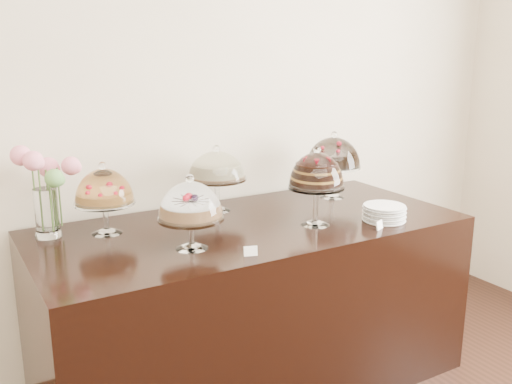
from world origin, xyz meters
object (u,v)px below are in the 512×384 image
cake_stand_choco_layer (317,173)px  cake_stand_cheesecake (217,168)px  cake_stand_dark_choco (333,155)px  cake_stand_fruit_tart (104,190)px  cake_stand_sugar_sponge (190,204)px  display_counter (251,304)px  plate_stack (384,213)px  flower_vase (46,185)px

cake_stand_choco_layer → cake_stand_cheesecake: cake_stand_choco_layer is taller
cake_stand_dark_choco → cake_stand_choco_layer: bearing=-136.3°
cake_stand_fruit_tart → cake_stand_sugar_sponge: bearing=-56.4°
display_counter → cake_stand_sugar_sponge: size_ratio=6.39×
display_counter → cake_stand_cheesecake: bearing=97.2°
cake_stand_dark_choco → plate_stack: cake_stand_dark_choco is taller
cake_stand_dark_choco → plate_stack: size_ratio=1.82×
cake_stand_choco_layer → cake_stand_sugar_sponge: bearing=-179.8°
cake_stand_choco_layer → cake_stand_dark_choco: cake_stand_choco_layer is taller
cake_stand_fruit_tart → plate_stack: 1.43m
cake_stand_sugar_sponge → cake_stand_fruit_tart: bearing=123.6°
cake_stand_dark_choco → flower_vase: flower_vase is taller
cake_stand_dark_choco → cake_stand_cheesecake: bearing=172.8°
display_counter → cake_stand_cheesecake: cake_stand_cheesecake is taller
cake_stand_choco_layer → cake_stand_fruit_tart: cake_stand_choco_layer is taller
cake_stand_sugar_sponge → cake_stand_fruit_tart: (-0.27, 0.41, 0.01)m
display_counter → cake_stand_fruit_tart: 0.98m
cake_stand_dark_choco → flower_vase: bearing=176.2°
display_counter → plate_stack: (0.63, -0.31, 0.49)m
plate_stack → cake_stand_dark_choco: bearing=83.1°
cake_stand_cheesecake → cake_stand_dark_choco: cake_stand_dark_choco is taller
cake_stand_cheesecake → display_counter: bearing=-82.8°
cake_stand_cheesecake → plate_stack: (0.67, -0.61, -0.20)m
display_counter → flower_vase: (-0.93, 0.32, 0.70)m
flower_vase → cake_stand_fruit_tart: bearing=-21.7°
cake_stand_cheesecake → flower_vase: size_ratio=0.83×
cake_stand_sugar_sponge → cake_stand_choco_layer: (0.69, 0.00, 0.06)m
cake_stand_choco_layer → cake_stand_dark_choco: 0.57m
cake_stand_fruit_tart → plate_stack: (1.31, -0.53, -0.18)m
plate_stack → cake_stand_sugar_sponge: bearing=173.3°
flower_vase → cake_stand_sugar_sponge: bearing=-44.3°
cake_stand_choco_layer → flower_vase: bearing=157.4°
cake_stand_fruit_tart → flower_vase: size_ratio=0.80×
plate_stack → cake_stand_cheesecake: bearing=137.3°
display_counter → cake_stand_fruit_tart: bearing=161.8°
display_counter → cake_stand_choco_layer: 0.79m
cake_stand_fruit_tart → cake_stand_dark_choco: bearing=-0.4°
flower_vase → plate_stack: size_ratio=2.02×
cake_stand_sugar_sponge → cake_stand_fruit_tart: 0.49m
display_counter → cake_stand_sugar_sponge: bearing=-156.3°
cake_stand_cheesecake → plate_stack: bearing=-42.7°
display_counter → cake_stand_cheesecake: size_ratio=5.95×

